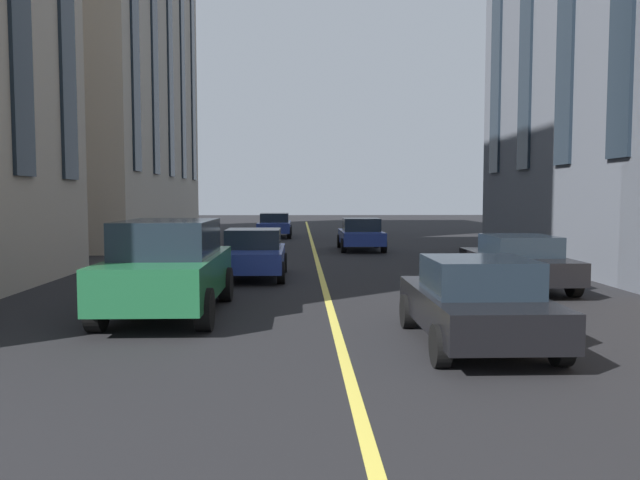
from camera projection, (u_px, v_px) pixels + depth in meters
name	position (u px, v px, depth m)	size (l,w,h in m)	color
lane_centre_line	(323.00, 282.00, 17.16)	(80.00, 0.16, 0.01)	#D8C64C
car_blue_far	(361.00, 234.00, 27.07)	(3.90, 1.89, 1.40)	navy
car_green_near	(169.00, 266.00, 12.33)	(4.70, 2.14, 1.88)	#1E6038
car_blue_parked_a	(253.00, 253.00, 18.01)	(3.90, 1.89, 1.40)	navy
car_blue_trailing	(275.00, 225.00, 35.72)	(4.40, 1.95, 1.37)	navy
car_black_parked_b	(517.00, 261.00, 15.85)	(4.40, 1.95, 1.37)	black
car_black_mid	(476.00, 301.00, 9.80)	(3.90, 1.89, 1.40)	black
building_left_near	(47.00, 8.00, 32.51)	(17.84, 12.75, 24.29)	#A89E8E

